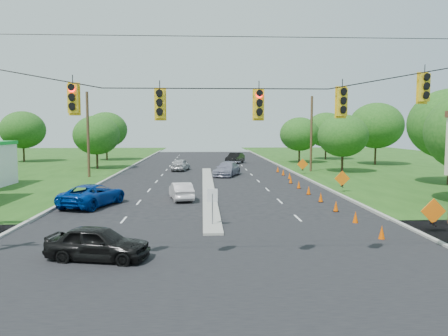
{
  "coord_description": "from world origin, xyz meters",
  "views": [
    {
      "loc": [
        -0.52,
        -16.56,
        5.2
      ],
      "look_at": [
        0.8,
        9.73,
        2.8
      ],
      "focal_mm": 35.0,
      "sensor_mm": 36.0,
      "label": 1
    }
  ],
  "objects": [
    {
      "name": "tree_4",
      "position": [
        -28.0,
        52.0,
        4.96
      ],
      "size": [
        6.72,
        6.72,
        7.84
      ],
      "color": "black",
      "rests_on": "ground"
    },
    {
      "name": "white_sedan",
      "position": [
        -2.08,
        15.05,
        0.64
      ],
      "size": [
        2.09,
        4.1,
        1.29
      ],
      "primitive_type": "imported",
      "rotation": [
        0.0,
        0.0,
        3.34
      ],
      "color": "silver",
      "rests_on": "ground"
    },
    {
      "name": "black_sedan",
      "position": [
        -4.63,
        0.47,
        0.69
      ],
      "size": [
        4.31,
        2.43,
        1.39
      ],
      "primitive_type": "imported",
      "rotation": [
        0.0,
        0.0,
        1.37
      ],
      "color": "black",
      "rests_on": "ground"
    },
    {
      "name": "curb_right",
      "position": [
        10.1,
        30.0,
        0.0
      ],
      "size": [
        0.25,
        110.0,
        0.16
      ],
      "primitive_type": "cube",
      "color": "gray",
      "rests_on": "ground"
    },
    {
      "name": "cone_2",
      "position": [
        7.82,
        10.0,
        0.35
      ],
      "size": [
        0.32,
        0.32,
        0.7
      ],
      "primitive_type": "cone",
      "color": "#DD4C00",
      "rests_on": "ground"
    },
    {
      "name": "cone_8",
      "position": [
        8.42,
        31.0,
        0.35
      ],
      "size": [
        0.32,
        0.32,
        0.7
      ],
      "primitive_type": "cone",
      "color": "#DD4C00",
      "rests_on": "ground"
    },
    {
      "name": "work_sign_0",
      "position": [
        10.8,
        4.0,
        1.09
      ],
      "size": [
        1.27,
        0.58,
        1.37
      ],
      "color": "black",
      "rests_on": "ground"
    },
    {
      "name": "tree_6",
      "position": [
        -16.0,
        55.0,
        4.96
      ],
      "size": [
        6.72,
        6.72,
        7.84
      ],
      "color": "black",
      "rests_on": "ground"
    },
    {
      "name": "work_sign_1",
      "position": [
        10.8,
        18.0,
        1.09
      ],
      "size": [
        1.27,
        0.58,
        1.37
      ],
      "color": "black",
      "rests_on": "ground"
    },
    {
      "name": "tree_12",
      "position": [
        14.0,
        48.0,
        4.34
      ],
      "size": [
        5.88,
        5.88,
        6.86
      ],
      "color": "black",
      "rests_on": "ground"
    },
    {
      "name": "blue_pickup",
      "position": [
        -7.85,
        12.77,
        0.75
      ],
      "size": [
        4.08,
        5.89,
        1.49
      ],
      "primitive_type": "imported",
      "rotation": [
        0.0,
        0.0,
        2.81
      ],
      "color": "navy",
      "rests_on": "ground"
    },
    {
      "name": "curb_left",
      "position": [
        -10.1,
        30.0,
        0.0
      ],
      "size": [
        0.25,
        110.0,
        0.16
      ],
      "primitive_type": "cube",
      "color": "gray",
      "rests_on": "ground"
    },
    {
      "name": "tree_9",
      "position": [
        16.0,
        34.0,
        4.34
      ],
      "size": [
        5.88,
        5.88,
        6.86
      ],
      "color": "black",
      "rests_on": "ground"
    },
    {
      "name": "utility_pole_far_right",
      "position": [
        12.5,
        35.0,
        4.5
      ],
      "size": [
        0.28,
        0.28,
        9.0
      ],
      "primitive_type": "cylinder",
      "color": "#422D1C",
      "rests_on": "ground"
    },
    {
      "name": "cone_1",
      "position": [
        7.82,
        6.5,
        0.35
      ],
      "size": [
        0.32,
        0.32,
        0.7
      ],
      "primitive_type": "cone",
      "color": "#DD4C00",
      "rests_on": "ground"
    },
    {
      "name": "ground",
      "position": [
        0.0,
        0.0,
        0.0
      ],
      "size": [
        160.0,
        160.0,
        0.0
      ],
      "primitive_type": "plane",
      "color": "black",
      "rests_on": "ground"
    },
    {
      "name": "utility_pole_far_left",
      "position": [
        -12.5,
        30.0,
        4.5
      ],
      "size": [
        0.28,
        0.28,
        9.0
      ],
      "primitive_type": "cylinder",
      "color": "#422D1C",
      "rests_on": "ground"
    },
    {
      "name": "cone_5",
      "position": [
        7.82,
        20.5,
        0.35
      ],
      "size": [
        0.32,
        0.32,
        0.7
      ],
      "primitive_type": "cone",
      "color": "#DD4C00",
      "rests_on": "ground"
    },
    {
      "name": "cone_6",
      "position": [
        7.82,
        24.0,
        0.35
      ],
      "size": [
        0.32,
        0.32,
        0.7
      ],
      "primitive_type": "cone",
      "color": "#DD4C00",
      "rests_on": "ground"
    },
    {
      "name": "cone_7",
      "position": [
        8.42,
        27.5,
        0.35
      ],
      "size": [
        0.32,
        0.32,
        0.7
      ],
      "primitive_type": "cone",
      "color": "#DD4C00",
      "rests_on": "ground"
    },
    {
      "name": "cone_9",
      "position": [
        8.42,
        34.5,
        0.35
      ],
      "size": [
        0.32,
        0.32,
        0.7
      ],
      "primitive_type": "cone",
      "color": "#DD4C00",
      "rests_on": "ground"
    },
    {
      "name": "tree_5",
      "position": [
        -14.0,
        40.0,
        4.34
      ],
      "size": [
        5.88,
        5.88,
        6.86
      ],
      "color": "black",
      "rests_on": "ground"
    },
    {
      "name": "dark_car_receding",
      "position": [
        4.38,
        48.07,
        0.79
      ],
      "size": [
        3.3,
        5.07,
        1.58
      ],
      "primitive_type": "imported",
      "rotation": [
        0.0,
        0.0,
        -0.37
      ],
      "color": "black",
      "rests_on": "ground"
    },
    {
      "name": "median",
      "position": [
        0.0,
        21.0,
        0.0
      ],
      "size": [
        1.0,
        34.0,
        0.18
      ],
      "primitive_type": "cube",
      "color": "gray",
      "rests_on": "ground"
    },
    {
      "name": "silver_car_oncoming",
      "position": [
        -3.2,
        37.15,
        0.74
      ],
      "size": [
        2.51,
        4.57,
        1.47
      ],
      "primitive_type": "imported",
      "rotation": [
        0.0,
        0.0,
        2.95
      ],
      "color": "#A6A6A9",
      "rests_on": "ground"
    },
    {
      "name": "cross_street",
      "position": [
        0.0,
        0.0,
        0.0
      ],
      "size": [
        160.0,
        14.0,
        0.02
      ],
      "primitive_type": "cube",
      "color": "black",
      "rests_on": "ground"
    },
    {
      "name": "cone_3",
      "position": [
        7.82,
        13.5,
        0.35
      ],
      "size": [
        0.32,
        0.32,
        0.7
      ],
      "primitive_type": "cone",
      "color": "#DD4C00",
      "rests_on": "ground"
    },
    {
      "name": "tree_10",
      "position": [
        24.0,
        44.0,
        5.58
      ],
      "size": [
        7.56,
        7.56,
        8.82
      ],
      "color": "black",
      "rests_on": "ground"
    },
    {
      "name": "work_sign_2",
      "position": [
        10.8,
        32.0,
        1.09
      ],
      "size": [
        1.27,
        0.58,
        1.37
      ],
      "color": "black",
      "rests_on": "ground"
    },
    {
      "name": "median_sign",
      "position": [
        0.0,
        6.0,
        1.46
      ],
      "size": [
        0.55,
        0.06,
        2.05
      ],
      "color": "gray",
      "rests_on": "ground"
    },
    {
      "name": "tree_11",
      "position": [
        20.0,
        55.0,
        4.96
      ],
      "size": [
        6.72,
        6.72,
        7.84
      ],
      "color": "black",
      "rests_on": "ground"
    },
    {
      "name": "cone_4",
      "position": [
        7.82,
        17.0,
        0.35
      ],
      "size": [
        0.32,
        0.32,
        0.7
      ],
      "primitive_type": "cone",
      "color": "#DD4C00",
      "rests_on": "ground"
    },
    {
      "name": "cone_0",
      "position": [
        7.82,
        3.0,
        0.35
      ],
      "size": [
        0.32,
        0.32,
        0.7
      ],
      "primitive_type": "cone",
      "color": "#DD4C00",
      "rests_on": "ground"
    },
    {
      "name": "silver_car_far",
      "position": [
        2.17,
        30.81,
        0.75
      ],
      "size": [
        3.67,
        5.57,
        1.5
      ],
      "primitive_type": "imported",
      "rotation": [
        0.0,
        0.0,
        -0.33
      ],
      "color": "gray",
      "rests_on": "ground"
    },
    {
      "name": "signal_span",
      "position": [
        -0.05,
        -1.0,
        4.97
      ],
      "size": [
        25.6,
        0.32,
        9.0
      ],
      "color": "#422D1C",
      "rests_on": "ground"
    }
  ]
}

